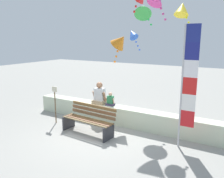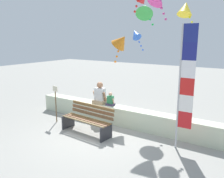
{
  "view_description": "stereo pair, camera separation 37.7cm",
  "coord_description": "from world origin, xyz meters",
  "px_view_note": "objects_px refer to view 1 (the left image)",
  "views": [
    {
      "loc": [
        3.79,
        -5.62,
        2.95
      ],
      "look_at": [
        -0.29,
        1.27,
        1.22
      ],
      "focal_mm": 37.57,
      "sensor_mm": 36.0,
      "label": 1
    },
    {
      "loc": [
        4.11,
        -5.42,
        2.95
      ],
      "look_at": [
        -0.29,
        1.27,
        1.22
      ],
      "focal_mm": 37.57,
      "sensor_mm": 36.0,
      "label": 2
    }
  ],
  "objects_px": {
    "park_bench": "(89,120)",
    "person_adult": "(100,95)",
    "kite_yellow": "(182,9)",
    "sign_post": "(55,102)",
    "person_child": "(110,100)",
    "kite_orange": "(120,41)",
    "kite_green": "(143,10)",
    "kite_blue": "(133,34)",
    "flag_banner": "(187,81)"
  },
  "relations": [
    {
      "from": "kite_green",
      "to": "kite_orange",
      "type": "xyz_separation_m",
      "value": [
        -0.54,
        -0.79,
        -1.14
      ]
    },
    {
      "from": "flag_banner",
      "to": "sign_post",
      "type": "relative_size",
      "value": 2.52
    },
    {
      "from": "person_child",
      "to": "kite_green",
      "type": "xyz_separation_m",
      "value": [
        0.49,
        1.58,
        3.19
      ]
    },
    {
      "from": "person_child",
      "to": "kite_yellow",
      "type": "bearing_deg",
      "value": 65.35
    },
    {
      "from": "kite_green",
      "to": "kite_orange",
      "type": "relative_size",
      "value": 0.88
    },
    {
      "from": "person_adult",
      "to": "flag_banner",
      "type": "bearing_deg",
      "value": -12.24
    },
    {
      "from": "kite_blue",
      "to": "kite_orange",
      "type": "height_order",
      "value": "kite_blue"
    },
    {
      "from": "person_adult",
      "to": "sign_post",
      "type": "bearing_deg",
      "value": -138.2
    },
    {
      "from": "flag_banner",
      "to": "kite_green",
      "type": "relative_size",
      "value": 3.37
    },
    {
      "from": "person_adult",
      "to": "park_bench",
      "type": "bearing_deg",
      "value": -71.99
    },
    {
      "from": "sign_post",
      "to": "park_bench",
      "type": "bearing_deg",
      "value": -5.37
    },
    {
      "from": "flag_banner",
      "to": "kite_blue",
      "type": "distance_m",
      "value": 5.15
    },
    {
      "from": "park_bench",
      "to": "kite_green",
      "type": "relative_size",
      "value": 1.82
    },
    {
      "from": "person_child",
      "to": "kite_yellow",
      "type": "relative_size",
      "value": 0.43
    },
    {
      "from": "sign_post",
      "to": "person_adult",
      "type": "bearing_deg",
      "value": 41.8
    },
    {
      "from": "person_child",
      "to": "kite_orange",
      "type": "relative_size",
      "value": 0.43
    },
    {
      "from": "kite_blue",
      "to": "kite_orange",
      "type": "relative_size",
      "value": 0.95
    },
    {
      "from": "park_bench",
      "to": "kite_green",
      "type": "distance_m",
      "value": 4.56
    },
    {
      "from": "park_bench",
      "to": "sign_post",
      "type": "relative_size",
      "value": 1.36
    },
    {
      "from": "person_adult",
      "to": "kite_green",
      "type": "bearing_deg",
      "value": 59.07
    },
    {
      "from": "kite_green",
      "to": "kite_blue",
      "type": "bearing_deg",
      "value": 128.19
    },
    {
      "from": "park_bench",
      "to": "person_adult",
      "type": "relative_size",
      "value": 2.23
    },
    {
      "from": "flag_banner",
      "to": "kite_yellow",
      "type": "relative_size",
      "value": 2.94
    },
    {
      "from": "park_bench",
      "to": "person_child",
      "type": "distance_m",
      "value": 1.26
    },
    {
      "from": "flag_banner",
      "to": "kite_yellow",
      "type": "height_order",
      "value": "kite_yellow"
    },
    {
      "from": "kite_green",
      "to": "kite_orange",
      "type": "bearing_deg",
      "value": -123.96
    },
    {
      "from": "park_bench",
      "to": "person_adult",
      "type": "bearing_deg",
      "value": 108.01
    },
    {
      "from": "park_bench",
      "to": "kite_blue",
      "type": "bearing_deg",
      "value": 97.37
    },
    {
      "from": "park_bench",
      "to": "kite_yellow",
      "type": "height_order",
      "value": "kite_yellow"
    },
    {
      "from": "kite_green",
      "to": "kite_blue",
      "type": "distance_m",
      "value": 1.97
    },
    {
      "from": "park_bench",
      "to": "kite_yellow",
      "type": "xyz_separation_m",
      "value": [
        1.55,
        4.44,
        3.71
      ]
    },
    {
      "from": "flag_banner",
      "to": "kite_yellow",
      "type": "distance_m",
      "value": 4.72
    },
    {
      "from": "kite_yellow",
      "to": "sign_post",
      "type": "distance_m",
      "value": 6.28
    },
    {
      "from": "park_bench",
      "to": "flag_banner",
      "type": "relative_size",
      "value": 0.54
    },
    {
      "from": "person_child",
      "to": "kite_orange",
      "type": "bearing_deg",
      "value": 93.26
    },
    {
      "from": "person_child",
      "to": "kite_yellow",
      "type": "xyz_separation_m",
      "value": [
        1.49,
        3.24,
        3.33
      ]
    },
    {
      "from": "flag_banner",
      "to": "kite_blue",
      "type": "height_order",
      "value": "kite_blue"
    },
    {
      "from": "flag_banner",
      "to": "kite_green",
      "type": "distance_m",
      "value": 3.87
    },
    {
      "from": "person_adult",
      "to": "kite_green",
      "type": "xyz_separation_m",
      "value": [
        0.95,
        1.58,
        3.06
      ]
    },
    {
      "from": "kite_green",
      "to": "kite_blue",
      "type": "height_order",
      "value": "kite_green"
    },
    {
      "from": "park_bench",
      "to": "person_child",
      "type": "relative_size",
      "value": 3.71
    },
    {
      "from": "person_adult",
      "to": "kite_blue",
      "type": "distance_m",
      "value": 3.71
    },
    {
      "from": "flag_banner",
      "to": "kite_orange",
      "type": "xyz_separation_m",
      "value": [
        -2.81,
        1.49,
        1.0
      ]
    },
    {
      "from": "person_child",
      "to": "sign_post",
      "type": "height_order",
      "value": "sign_post"
    },
    {
      "from": "sign_post",
      "to": "person_child",
      "type": "bearing_deg",
      "value": 32.8
    },
    {
      "from": "kite_green",
      "to": "person_adult",
      "type": "bearing_deg",
      "value": -120.93
    },
    {
      "from": "kite_yellow",
      "to": "sign_post",
      "type": "height_order",
      "value": "kite_yellow"
    },
    {
      "from": "kite_blue",
      "to": "kite_yellow",
      "type": "xyz_separation_m",
      "value": [
        2.09,
        0.26,
        0.99
      ]
    },
    {
      "from": "kite_blue",
      "to": "sign_post",
      "type": "distance_m",
      "value": 4.79
    },
    {
      "from": "park_bench",
      "to": "kite_orange",
      "type": "relative_size",
      "value": 1.6
    }
  ]
}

